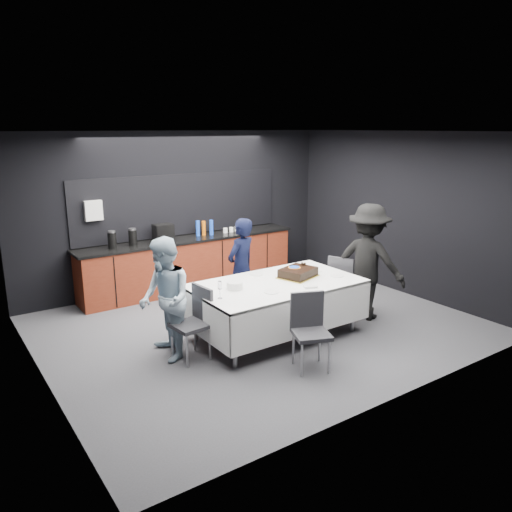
{
  "coord_description": "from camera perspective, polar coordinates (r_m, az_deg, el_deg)",
  "views": [
    {
      "loc": [
        -3.96,
        -5.65,
        2.86
      ],
      "look_at": [
        0.0,
        0.1,
        1.05
      ],
      "focal_mm": 35.0,
      "sensor_mm": 36.0,
      "label": 1
    }
  ],
  "objects": [
    {
      "name": "ground",
      "position": [
        7.47,
        0.44,
        -7.98
      ],
      "size": [
        6.0,
        6.0,
        0.0
      ],
      "primitive_type": "plane",
      "color": "#45454A",
      "rests_on": "ground"
    },
    {
      "name": "champagne_flute",
      "position": [
        6.23,
        -4.16,
        -3.47
      ],
      "size": [
        0.06,
        0.06,
        0.22
      ],
      "color": "white",
      "rests_on": "party_table"
    },
    {
      "name": "fork_pile",
      "position": [
        6.71,
        6.23,
        -3.49
      ],
      "size": [
        0.2,
        0.17,
        0.03
      ],
      "primitive_type": "cube",
      "rotation": [
        0.0,
        0.0,
        -0.39
      ],
      "color": "white",
      "rests_on": "party_table"
    },
    {
      "name": "room_shell",
      "position": [
        6.97,
        0.47,
        6.28
      ],
      "size": [
        6.04,
        5.04,
        2.82
      ],
      "color": "white",
      "rests_on": "ground"
    },
    {
      "name": "plate_stack",
      "position": [
        6.6,
        -2.46,
        -3.38
      ],
      "size": [
        0.21,
        0.21,
        0.1
      ],
      "primitive_type": "cylinder",
      "color": "white",
      "rests_on": "party_table"
    },
    {
      "name": "cake_assembly",
      "position": [
        7.14,
        4.82,
        -1.9
      ],
      "size": [
        0.62,
        0.56,
        0.17
      ],
      "color": "gold",
      "rests_on": "party_table"
    },
    {
      "name": "person_right",
      "position": [
        7.71,
        12.68,
        -0.68
      ],
      "size": [
        1.05,
        1.31,
        1.77
      ],
      "primitive_type": "imported",
      "rotation": [
        0.0,
        0.0,
        1.98
      ],
      "color": "black",
      "rests_on": "ground"
    },
    {
      "name": "person_left",
      "position": [
        6.33,
        -10.36,
        -4.89
      ],
      "size": [
        0.69,
        0.83,
        1.56
      ],
      "primitive_type": "imported",
      "rotation": [
        0.0,
        0.0,
        -1.71
      ],
      "color": "#A6BFD1",
      "rests_on": "ground"
    },
    {
      "name": "loose_plate_right_a",
      "position": [
        7.48,
        6.86,
        -1.69
      ],
      "size": [
        0.18,
        0.18,
        0.01
      ],
      "primitive_type": "cylinder",
      "color": "white",
      "rests_on": "party_table"
    },
    {
      "name": "loose_plate_far",
      "position": [
        7.25,
        0.03,
        -2.1
      ],
      "size": [
        0.2,
        0.2,
        0.01
      ],
      "primitive_type": "cylinder",
      "color": "white",
      "rests_on": "party_table"
    },
    {
      "name": "chair_near",
      "position": [
        6.12,
        6.12,
        -7.87
      ],
      "size": [
        0.55,
        0.55,
        0.92
      ],
      "color": "#2B2C30",
      "rests_on": "ground"
    },
    {
      "name": "chair_right",
      "position": [
        7.93,
        9.89,
        -2.74
      ],
      "size": [
        0.55,
        0.55,
        0.92
      ],
      "color": "#2B2C30",
      "rests_on": "ground"
    },
    {
      "name": "person_center",
      "position": [
        7.65,
        -1.7,
        -1.33
      ],
      "size": [
        0.65,
        0.53,
        1.54
      ],
      "primitive_type": "imported",
      "rotation": [
        0.0,
        0.0,
        3.48
      ],
      "color": "black",
      "rests_on": "ground"
    },
    {
      "name": "loose_plate_right_b",
      "position": [
        7.28,
        9.21,
        -2.22
      ],
      "size": [
        0.2,
        0.2,
        0.01
      ],
      "primitive_type": "cylinder",
      "color": "white",
      "rests_on": "party_table"
    },
    {
      "name": "loose_plate_near",
      "position": [
        6.5,
        1.77,
        -4.11
      ],
      "size": [
        0.2,
        0.2,
        0.01
      ],
      "primitive_type": "cylinder",
      "color": "white",
      "rests_on": "party_table"
    },
    {
      "name": "kitchenette",
      "position": [
        9.1,
        -7.66,
        -0.36
      ],
      "size": [
        4.1,
        0.64,
        2.05
      ],
      "color": "#5D1D0E",
      "rests_on": "ground"
    },
    {
      "name": "party_table",
      "position": [
        6.94,
        2.35,
        -4.13
      ],
      "size": [
        2.32,
        1.32,
        0.78
      ],
      "color": "#99999E",
      "rests_on": "ground"
    },
    {
      "name": "chair_left",
      "position": [
        6.37,
        -6.92,
        -6.99
      ],
      "size": [
        0.46,
        0.46,
        0.92
      ],
      "color": "#2B2C30",
      "rests_on": "ground"
    }
  ]
}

